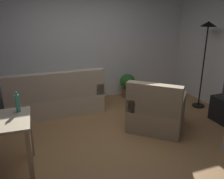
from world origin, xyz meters
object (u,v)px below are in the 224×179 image
(potted_plant, at_px, (127,84))
(bottle_tall, at_px, (18,103))
(couch, at_px, (55,98))
(torchiere_lamp, at_px, (206,42))
(armchair, at_px, (156,112))

(potted_plant, xyz_separation_m, bottle_tall, (-2.40, -1.85, 0.55))
(couch, xyz_separation_m, torchiere_lamp, (2.98, -0.77, 1.11))
(potted_plant, height_order, armchair, armchair)
(potted_plant, distance_m, armchair, 1.65)
(couch, distance_m, bottle_tall, 1.76)
(potted_plant, bearing_deg, couch, -169.85)
(torchiere_lamp, bearing_deg, couch, 165.51)
(potted_plant, height_order, bottle_tall, bottle_tall)
(torchiere_lamp, distance_m, potted_plant, 1.97)
(armchair, bearing_deg, couch, 1.93)
(potted_plant, bearing_deg, bottle_tall, -142.44)
(armchair, distance_m, bottle_tall, 2.30)
(couch, distance_m, torchiere_lamp, 3.27)
(armchair, bearing_deg, torchiere_lamp, -116.01)
(couch, height_order, armchair, same)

